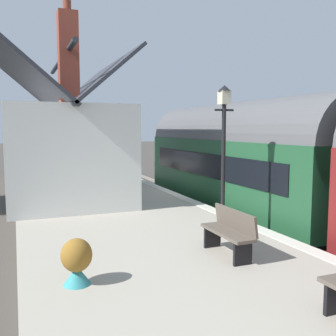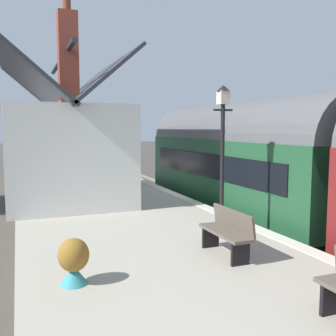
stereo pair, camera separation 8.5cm
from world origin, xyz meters
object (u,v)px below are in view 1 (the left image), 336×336
Objects in this scene: bench_mid_platform at (230,231)px; lamp_post_platform at (224,128)px; station_building at (64,149)px; station_sign_board at (100,150)px; planter_bench_right at (30,168)px; planter_by_door at (87,169)px; planter_bench_left at (77,262)px.

bench_mid_platform is 0.41× the size of lamp_post_platform.
station_sign_board is at bearing -19.48° from station_building.
planter_by_door is at bearing -110.08° from planter_bench_right.
bench_mid_platform reaches higher than planter_bench_right.
planter_bench_right is 1.31× the size of planter_by_door.
planter_bench_left is (-7.63, 0.76, -1.35)m from station_building.
planter_bench_left is (-15.68, -0.10, 0.07)m from planter_bench_right.
lamp_post_platform is at bearing -26.30° from bench_mid_platform.
station_building is 4.51× the size of bench_mid_platform.
planter_by_door is 12.70m from lamp_post_platform.
lamp_post_platform is (-12.47, -1.06, 2.15)m from planter_by_door.
station_building reaches higher than lamp_post_platform.
planter_bench_left reaches higher than planter_bench_right.
lamp_post_platform is at bearing -175.12° from planter_by_door.
planter_by_door is (14.31, 0.16, -0.21)m from bench_mid_platform.
planter_bench_right is at bearing 16.19° from lamp_post_platform.
bench_mid_platform is 2.82m from lamp_post_platform.
planter_bench_right is 0.63× the size of station_sign_board.
station_sign_board is at bearing -2.89° from bench_mid_platform.
lamp_post_platform is at bearing -150.70° from station_building.
planter_by_door is at bearing -10.68° from planter_bench_left.
station_building is 8.87m from station_sign_board.
station_building is 8.22m from planter_bench_right.
station_building is at bearing 16.48° from bench_mid_platform.
bench_mid_platform is at bearing -168.88° from planter_bench_right.
planter_bench_left is at bearing 174.34° from station_building.
planter_bench_right is (8.05, 0.86, -1.41)m from station_building.
station_building is at bearing -5.66° from planter_bench_left.
bench_mid_platform is 2.94m from planter_bench_left.
station_sign_board is at bearing 0.49° from lamp_post_platform.
bench_mid_platform reaches higher than planter_by_door.
planter_bench_left is at bearing 166.93° from station_sign_board.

